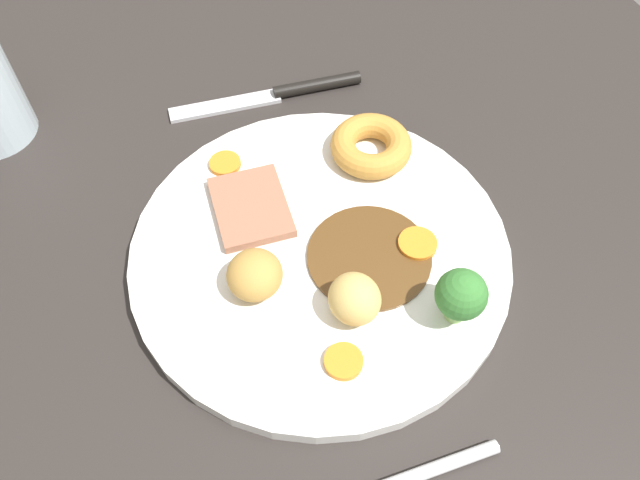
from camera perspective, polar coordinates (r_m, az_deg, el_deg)
The scene contains 12 objects.
dining_table at distance 54.21cm, azimuth 0.89°, elevation 1.38°, with size 120.00×84.00×3.60cm, color #2B2623.
dinner_plate at distance 49.57cm, azimuth 0.00°, elevation -1.12°, with size 29.52×29.52×1.40cm, color white.
gravy_pool at distance 48.49cm, azimuth 4.46°, elevation -1.48°, with size 9.58×9.58×0.30cm, color #563819.
meat_slice_main at distance 51.10cm, azimuth -6.25°, elevation 2.97°, with size 7.27×5.72×0.80cm, color #9E664C.
yorkshire_pudding at distance 54.39cm, azimuth 4.61°, elevation 8.45°, with size 6.94×6.94×2.16cm, color #C68938.
roast_potato_left at distance 45.98cm, azimuth -5.91°, elevation -3.13°, with size 4.09×4.21×3.22cm, color #BC8C42.
roast_potato_right at distance 44.58cm, azimuth 3.13°, elevation -5.31°, with size 3.95×3.71×3.58cm, color #D8B260.
carrot_coin_front at distance 44.10cm, azimuth 2.14°, elevation -10.86°, with size 2.71×2.71×0.53cm, color orange.
carrot_coin_back at distance 54.60cm, azimuth -8.54°, elevation 6.81°, with size 2.67×2.67×0.45cm, color orange.
carrot_coin_side at distance 49.35cm, azimuth 8.76°, elevation -0.38°, with size 3.02×3.02×0.62cm, color orange.
broccoli_floret at distance 44.48cm, azimuth 12.57°, elevation -4.90°, with size 3.66×3.66×4.83cm.
knife at distance 62.05cm, azimuth -3.29°, elevation 13.12°, with size 3.35×18.55×1.20cm.
Camera 1 is at (-29.48, 12.52, 45.53)cm, focal length 35.55 mm.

